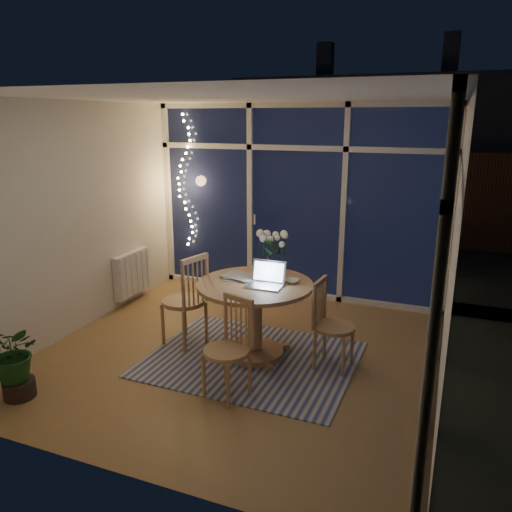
# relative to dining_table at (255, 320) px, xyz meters

# --- Properties ---
(floor) EXTENTS (4.00, 4.00, 0.00)m
(floor) POSITION_rel_dining_table_xyz_m (-0.18, -0.02, -0.40)
(floor) COLOR olive
(floor) RESTS_ON ground
(ceiling) EXTENTS (4.00, 4.00, 0.00)m
(ceiling) POSITION_rel_dining_table_xyz_m (-0.18, -0.02, 2.20)
(ceiling) COLOR white
(ceiling) RESTS_ON wall_back
(wall_back) EXTENTS (4.00, 0.04, 2.60)m
(wall_back) POSITION_rel_dining_table_xyz_m (-0.18, 1.98, 0.90)
(wall_back) COLOR silver
(wall_back) RESTS_ON floor
(wall_front) EXTENTS (4.00, 0.04, 2.60)m
(wall_front) POSITION_rel_dining_table_xyz_m (-0.18, -2.02, 0.90)
(wall_front) COLOR silver
(wall_front) RESTS_ON floor
(wall_left) EXTENTS (0.04, 4.00, 2.60)m
(wall_left) POSITION_rel_dining_table_xyz_m (-2.18, -0.02, 0.90)
(wall_left) COLOR silver
(wall_left) RESTS_ON floor
(wall_right) EXTENTS (0.04, 4.00, 2.60)m
(wall_right) POSITION_rel_dining_table_xyz_m (1.82, -0.02, 0.90)
(wall_right) COLOR silver
(wall_right) RESTS_ON floor
(window_wall_back) EXTENTS (4.00, 0.10, 2.60)m
(window_wall_back) POSITION_rel_dining_table_xyz_m (-0.18, 1.94, 0.90)
(window_wall_back) COLOR silver
(window_wall_back) RESTS_ON floor
(window_wall_right) EXTENTS (0.10, 4.00, 2.60)m
(window_wall_right) POSITION_rel_dining_table_xyz_m (1.78, -0.02, 0.90)
(window_wall_right) COLOR silver
(window_wall_right) RESTS_ON floor
(radiator) EXTENTS (0.10, 0.70, 0.58)m
(radiator) POSITION_rel_dining_table_xyz_m (-2.12, 0.88, -0.00)
(radiator) COLOR silver
(radiator) RESTS_ON wall_left
(fairy_lights) EXTENTS (0.24, 0.10, 1.85)m
(fairy_lights) POSITION_rel_dining_table_xyz_m (-1.83, 1.86, 1.12)
(fairy_lights) COLOR #FFD166
(fairy_lights) RESTS_ON window_wall_back
(garden_patio) EXTENTS (12.00, 6.00, 0.10)m
(garden_patio) POSITION_rel_dining_table_xyz_m (0.32, 4.98, -0.46)
(garden_patio) COLOR black
(garden_patio) RESTS_ON ground
(garden_fence) EXTENTS (11.00, 0.08, 1.80)m
(garden_fence) POSITION_rel_dining_table_xyz_m (-0.18, 5.48, 0.50)
(garden_fence) COLOR #322012
(garden_fence) RESTS_ON ground
(neighbour_roof) EXTENTS (7.00, 3.00, 2.20)m
(neighbour_roof) POSITION_rel_dining_table_xyz_m (0.12, 8.48, 1.80)
(neighbour_roof) COLOR #2F3138
(neighbour_roof) RESTS_ON ground
(garden_shrubs) EXTENTS (0.90, 0.90, 0.90)m
(garden_shrubs) POSITION_rel_dining_table_xyz_m (-0.98, 3.38, 0.05)
(garden_shrubs) COLOR black
(garden_shrubs) RESTS_ON ground
(rug) EXTENTS (2.11, 1.70, 0.01)m
(rug) POSITION_rel_dining_table_xyz_m (0.00, -0.10, -0.40)
(rug) COLOR #C2B49E
(rug) RESTS_ON floor
(dining_table) EXTENTS (1.20, 1.20, 0.80)m
(dining_table) POSITION_rel_dining_table_xyz_m (0.00, 0.00, 0.00)
(dining_table) COLOR #A17A49
(dining_table) RESTS_ON floor
(chair_left) EXTENTS (0.60, 0.60, 1.05)m
(chair_left) POSITION_rel_dining_table_xyz_m (-0.82, -0.03, 0.13)
(chair_left) COLOR #A17A49
(chair_left) RESTS_ON floor
(chair_right) EXTENTS (0.46, 0.46, 0.92)m
(chair_right) POSITION_rel_dining_table_xyz_m (0.82, 0.05, 0.06)
(chair_right) COLOR #A17A49
(chair_right) RESTS_ON floor
(chair_front) EXTENTS (0.53, 0.53, 0.92)m
(chair_front) POSITION_rel_dining_table_xyz_m (0.06, -0.82, 0.06)
(chair_front) COLOR #A17A49
(chair_front) RESTS_ON floor
(laptop) EXTENTS (0.36, 0.30, 0.26)m
(laptop) POSITION_rel_dining_table_xyz_m (0.13, -0.07, 0.53)
(laptop) COLOR silver
(laptop) RESTS_ON dining_table
(flower_vase) EXTENTS (0.21, 0.21, 0.21)m
(flower_vase) POSITION_rel_dining_table_xyz_m (0.01, 0.36, 0.51)
(flower_vase) COLOR silver
(flower_vase) RESTS_ON dining_table
(bowl) EXTENTS (0.15, 0.15, 0.04)m
(bowl) POSITION_rel_dining_table_xyz_m (0.34, 0.15, 0.42)
(bowl) COLOR white
(bowl) RESTS_ON dining_table
(newspapers) EXTENTS (0.37, 0.29, 0.02)m
(newspapers) POSITION_rel_dining_table_xyz_m (-0.22, 0.11, 0.41)
(newspapers) COLOR beige
(newspapers) RESTS_ON dining_table
(phone) EXTENTS (0.11, 0.08, 0.01)m
(phone) POSITION_rel_dining_table_xyz_m (0.07, -0.05, 0.41)
(phone) COLOR black
(phone) RESTS_ON dining_table
(potted_plant) EXTENTS (0.54, 0.47, 0.76)m
(potted_plant) POSITION_rel_dining_table_xyz_m (-1.66, -1.52, -0.02)
(potted_plant) COLOR #184419
(potted_plant) RESTS_ON floor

